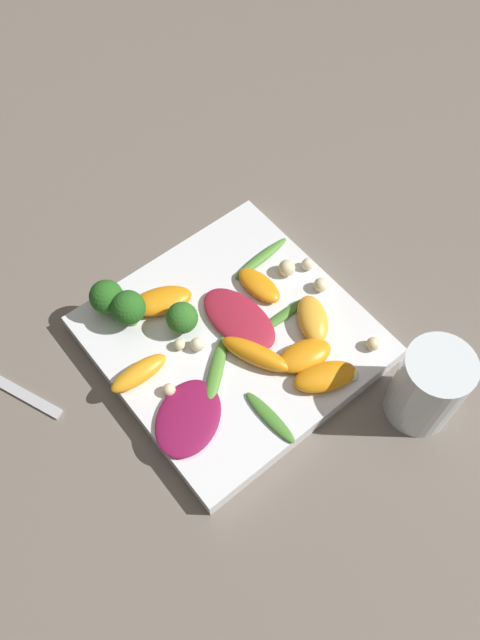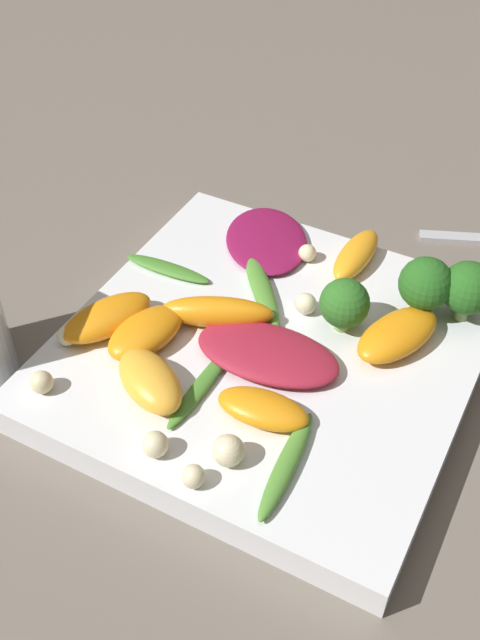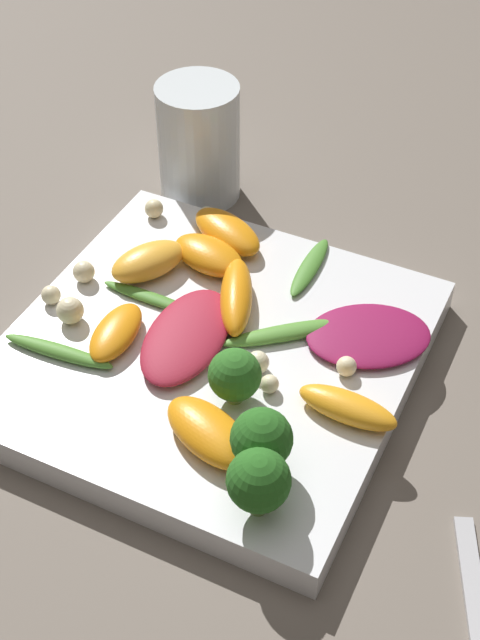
{
  "view_description": "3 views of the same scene",
  "coord_description": "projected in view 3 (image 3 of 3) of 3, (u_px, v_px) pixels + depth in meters",
  "views": [
    {
      "loc": [
        -0.19,
        -0.25,
        0.6
      ],
      "look_at": [
        0.01,
        0.0,
        0.04
      ],
      "focal_mm": 35.0,
      "sensor_mm": 36.0,
      "label": 1
    },
    {
      "loc": [
        0.32,
        0.15,
        0.37
      ],
      "look_at": [
        0.01,
        -0.02,
        0.04
      ],
      "focal_mm": 42.0,
      "sensor_mm": 36.0,
      "label": 2
    },
    {
      "loc": [
        -0.2,
        0.37,
        0.44
      ],
      "look_at": [
        -0.01,
        -0.02,
        0.04
      ],
      "focal_mm": 50.0,
      "sensor_mm": 36.0,
      "label": 3
    }
  ],
  "objects": [
    {
      "name": "macadamia_nut_6",
      "position": [
        154.0,
        209.0,
        0.69
      ],
      "size": [
        0.01,
        0.01,
        0.01
      ],
      "color": "beige",
      "rests_on": "plate"
    },
    {
      "name": "broccoli_floret_2",
      "position": [
        259.0,
        481.0,
        0.48
      ],
      "size": [
        0.04,
        0.04,
        0.04
      ],
      "color": "#7A9E51",
      "rests_on": "plate"
    },
    {
      "name": "plate",
      "position": [
        211.0,
        355.0,
        0.6
      ],
      "size": [
        0.26,
        0.26,
        0.02
      ],
      "color": "white",
      "rests_on": "ground_plane"
    },
    {
      "name": "arugula_sprig_0",
      "position": [
        153.0,
        299.0,
        0.62
      ],
      "size": [
        0.08,
        0.01,
        0.01
      ],
      "color": "#47842D",
      "rests_on": "plate"
    },
    {
      "name": "ground_plane",
      "position": [
        211.0,
        367.0,
        0.61
      ],
      "size": [
        2.4,
        2.4,
        0.0
      ],
      "primitive_type": "plane",
      "color": "#6B6056"
    },
    {
      "name": "radicchio_leaf_0",
      "position": [
        368.0,
        335.0,
        0.59
      ],
      "size": [
        0.1,
        0.1,
        0.01
      ],
      "color": "maroon",
      "rests_on": "plate"
    },
    {
      "name": "arugula_sprig_2",
      "position": [
        287.0,
        332.0,
        0.59
      ],
      "size": [
        0.08,
        0.07,
        0.01
      ],
      "color": "#518E33",
      "rests_on": "plate"
    },
    {
      "name": "orange_segment_6",
      "position": [
        230.0,
        294.0,
        0.61
      ],
      "size": [
        0.05,
        0.08,
        0.02
      ],
      "color": "orange",
      "rests_on": "plate"
    },
    {
      "name": "arugula_sprig_3",
      "position": [
        310.0,
        267.0,
        0.64
      ],
      "size": [
        0.02,
        0.07,
        0.01
      ],
      "color": "#47842D",
      "rests_on": "plate"
    },
    {
      "name": "macadamia_nut_7",
      "position": [
        51.0,
        295.0,
        0.62
      ],
      "size": [
        0.01,
        0.01,
        0.01
      ],
      "color": "beige",
      "rests_on": "plate"
    },
    {
      "name": "macadamia_nut_2",
      "position": [
        269.0,
        384.0,
        0.56
      ],
      "size": [
        0.01,
        0.01,
        0.01
      ],
      "color": "beige",
      "rests_on": "plate"
    },
    {
      "name": "orange_segment_5",
      "position": [
        209.0,
        433.0,
        0.53
      ],
      "size": [
        0.08,
        0.06,
        0.02
      ],
      "color": "orange",
      "rests_on": "plate"
    },
    {
      "name": "macadamia_nut_1",
      "position": [
        207.0,
        215.0,
        0.68
      ],
      "size": [
        0.01,
        0.01,
        0.01
      ],
      "color": "beige",
      "rests_on": "plate"
    },
    {
      "name": "drinking_glass",
      "position": [
        199.0,
        142.0,
        0.72
      ],
      "size": [
        0.07,
        0.07,
        0.1
      ],
      "color": "white",
      "rests_on": "ground_plane"
    },
    {
      "name": "macadamia_nut_5",
      "position": [
        346.0,
        366.0,
        0.57
      ],
      "size": [
        0.01,
        0.01,
        0.01
      ],
      "color": "beige",
      "rests_on": "plate"
    },
    {
      "name": "orange_segment_3",
      "position": [
        348.0,
        407.0,
        0.54
      ],
      "size": [
        0.06,
        0.02,
        0.02
      ],
      "color": "orange",
      "rests_on": "plate"
    },
    {
      "name": "broccoli_floret_0",
      "position": [
        235.0,
        375.0,
        0.54
      ],
      "size": [
        0.03,
        0.03,
        0.04
      ],
      "color": "#7A9E51",
      "rests_on": "plate"
    },
    {
      "name": "orange_segment_1",
      "position": [
        227.0,
        231.0,
        0.66
      ],
      "size": [
        0.07,
        0.06,
        0.02
      ],
      "color": "orange",
      "rests_on": "plate"
    },
    {
      "name": "arugula_sprig_1",
      "position": [
        58.0,
        351.0,
        0.58
      ],
      "size": [
        0.08,
        0.02,
        0.01
      ],
      "color": "#518E33",
      "rests_on": "plate"
    },
    {
      "name": "orange_segment_0",
      "position": [
        148.0,
        261.0,
        0.64
      ],
      "size": [
        0.06,
        0.07,
        0.02
      ],
      "color": "#FCAD33",
      "rests_on": "plate"
    },
    {
      "name": "macadamia_nut_3",
      "position": [
        84.0,
        272.0,
        0.63
      ],
      "size": [
        0.02,
        0.02,
        0.02
      ],
      "color": "beige",
      "rests_on": "plate"
    },
    {
      "name": "radicchio_leaf_1",
      "position": [
        186.0,
        336.0,
        0.59
      ],
      "size": [
        0.06,
        0.1,
        0.01
      ],
      "color": "maroon",
      "rests_on": "plate"
    },
    {
      "name": "macadamia_nut_4",
      "position": [
        70.0,
        310.0,
        0.6
      ],
      "size": [
        0.02,
        0.02,
        0.02
      ],
      "color": "beige",
      "rests_on": "plate"
    },
    {
      "name": "broccoli_floret_1",
      "position": [
        261.0,
        440.0,
        0.5
      ],
      "size": [
        0.04,
        0.04,
        0.05
      ],
      "color": "#7A9E51",
      "rests_on": "plate"
    },
    {
      "name": "orange_segment_2",
      "position": [
        209.0,
        255.0,
        0.64
      ],
      "size": [
        0.06,
        0.05,
        0.02
      ],
      "color": "orange",
      "rests_on": "plate"
    },
    {
      "name": "macadamia_nut_0",
      "position": [
        258.0,
        362.0,
        0.57
      ],
      "size": [
        0.02,
        0.02,
        0.02
      ],
      "color": "beige",
      "rests_on": "plate"
    },
    {
      "name": "orange_segment_4",
      "position": [
        116.0,
        332.0,
        0.59
      ],
      "size": [
        0.03,
        0.06,
        0.01
      ],
      "color": "orange",
      "rests_on": "plate"
    }
  ]
}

